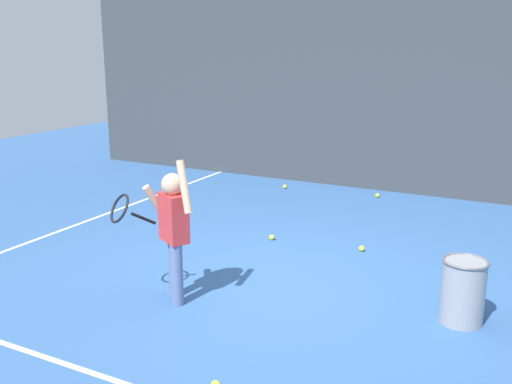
{
  "coord_description": "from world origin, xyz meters",
  "views": [
    {
      "loc": [
        2.32,
        -4.83,
        2.3
      ],
      "look_at": [
        -0.31,
        0.21,
        0.85
      ],
      "focal_mm": 40.67,
      "sensor_mm": 36.0,
      "label": 1
    }
  ],
  "objects_px": {
    "tennis_ball_2": "(377,195)",
    "tennis_ball_5": "(285,187)",
    "tennis_player": "(172,225)",
    "tennis_ball_7": "(272,237)",
    "ball_hopper": "(463,291)",
    "tennis_ball_6": "(362,249)"
  },
  "relations": [
    {
      "from": "tennis_ball_2",
      "to": "tennis_ball_6",
      "type": "height_order",
      "value": "same"
    },
    {
      "from": "ball_hopper",
      "to": "tennis_ball_6",
      "type": "relative_size",
      "value": 8.52
    },
    {
      "from": "tennis_ball_2",
      "to": "tennis_ball_7",
      "type": "distance_m",
      "value": 2.63
    },
    {
      "from": "tennis_ball_6",
      "to": "tennis_ball_7",
      "type": "relative_size",
      "value": 1.0
    },
    {
      "from": "tennis_ball_2",
      "to": "tennis_ball_6",
      "type": "relative_size",
      "value": 1.0
    },
    {
      "from": "tennis_ball_2",
      "to": "tennis_ball_7",
      "type": "bearing_deg",
      "value": -102.45
    },
    {
      "from": "tennis_ball_7",
      "to": "tennis_ball_2",
      "type": "bearing_deg",
      "value": 77.55
    },
    {
      "from": "tennis_player",
      "to": "tennis_ball_6",
      "type": "bearing_deg",
      "value": 90.66
    },
    {
      "from": "tennis_player",
      "to": "tennis_ball_2",
      "type": "distance_m",
      "value": 4.61
    },
    {
      "from": "tennis_player",
      "to": "ball_hopper",
      "type": "height_order",
      "value": "tennis_player"
    },
    {
      "from": "ball_hopper",
      "to": "tennis_ball_5",
      "type": "xyz_separation_m",
      "value": [
        -3.32,
        3.6,
        -0.26
      ]
    },
    {
      "from": "tennis_ball_5",
      "to": "tennis_ball_6",
      "type": "xyz_separation_m",
      "value": [
        2.04,
        -2.3,
        0.0
      ]
    },
    {
      "from": "tennis_player",
      "to": "tennis_ball_2",
      "type": "xyz_separation_m",
      "value": [
        0.62,
        4.52,
        -0.69
      ]
    },
    {
      "from": "tennis_player",
      "to": "tennis_ball_7",
      "type": "height_order",
      "value": "tennis_player"
    },
    {
      "from": "tennis_ball_2",
      "to": "tennis_ball_5",
      "type": "height_order",
      "value": "same"
    },
    {
      "from": "ball_hopper",
      "to": "tennis_ball_2",
      "type": "distance_m",
      "value": 4.16
    },
    {
      "from": "ball_hopper",
      "to": "tennis_ball_6",
      "type": "distance_m",
      "value": 1.84
    },
    {
      "from": "tennis_ball_7",
      "to": "ball_hopper",
      "type": "bearing_deg",
      "value": -26.38
    },
    {
      "from": "tennis_ball_2",
      "to": "tennis_ball_5",
      "type": "bearing_deg",
      "value": -174.51
    },
    {
      "from": "tennis_ball_5",
      "to": "tennis_ball_6",
      "type": "distance_m",
      "value": 3.07
    },
    {
      "from": "tennis_ball_6",
      "to": "ball_hopper",
      "type": "bearing_deg",
      "value": -45.36
    },
    {
      "from": "tennis_ball_5",
      "to": "ball_hopper",
      "type": "bearing_deg",
      "value": -47.31
    }
  ]
}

